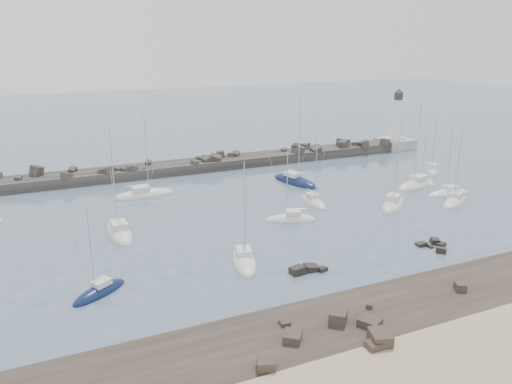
# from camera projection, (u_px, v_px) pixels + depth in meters

# --- Properties ---
(ground) EXTENTS (400.00, 400.00, 0.00)m
(ground) POSITION_uv_depth(u_px,v_px,m) (296.00, 235.00, 66.30)
(ground) COLOR #485D71
(ground) RESTS_ON ground
(sand_strip) EXTENTS (140.00, 14.00, 1.00)m
(sand_strip) POSITION_uv_depth(u_px,v_px,m) (494.00, 379.00, 38.42)
(sand_strip) COLOR tan
(sand_strip) RESTS_ON ground
(rock_shelf) EXTENTS (140.00, 12.01, 2.12)m
(rock_shelf) POSITION_uv_depth(u_px,v_px,m) (407.00, 315.00, 47.09)
(rock_shelf) COLOR #2C231E
(rock_shelf) RESTS_ON ground
(rock_cluster_near) EXTENTS (4.37, 2.32, 1.67)m
(rock_cluster_near) POSITION_uv_depth(u_px,v_px,m) (307.00, 271.00, 56.01)
(rock_cluster_near) COLOR black
(rock_cluster_near) RESTS_ON ground
(rock_cluster_far) EXTENTS (3.50, 4.07, 1.35)m
(rock_cluster_far) POSITION_uv_depth(u_px,v_px,m) (433.00, 247.00, 62.41)
(rock_cluster_far) COLOR black
(rock_cluster_far) RESTS_ON ground
(breakwater) EXTENTS (115.00, 7.76, 5.18)m
(breakwater) POSITION_uv_depth(u_px,v_px,m) (170.00, 171.00, 96.54)
(breakwater) COLOR #2E2C29
(breakwater) RESTS_ON ground
(lighthouse) EXTENTS (7.00, 7.00, 14.60)m
(lighthouse) POSITION_uv_depth(u_px,v_px,m) (395.00, 135.00, 116.83)
(lighthouse) COLOR #9A9A95
(lighthouse) RESTS_ON ground
(sailboat_2) EXTENTS (6.58, 5.30, 10.48)m
(sailboat_2) POSITION_uv_depth(u_px,v_px,m) (100.00, 292.00, 51.10)
(sailboat_2) COLOR #0F1A3E
(sailboat_2) RESTS_ON ground
(sailboat_3) EXTENTS (3.22, 9.68, 15.22)m
(sailboat_3) POSITION_uv_depth(u_px,v_px,m) (119.00, 233.00, 66.61)
(sailboat_3) COLOR silver
(sailboat_3) RESTS_ON ground
(sailboat_4) EXTENTS (9.84, 3.09, 15.41)m
(sailboat_4) POSITION_uv_depth(u_px,v_px,m) (144.00, 195.00, 82.45)
(sailboat_4) COLOR silver
(sailboat_4) RESTS_ON ground
(sailboat_5) EXTENTS (7.64, 4.78, 11.70)m
(sailboat_5) POSITION_uv_depth(u_px,v_px,m) (291.00, 220.00, 71.32)
(sailboat_5) COLOR silver
(sailboat_5) RESTS_ON ground
(sailboat_6) EXTENTS (2.61, 7.37, 11.64)m
(sailboat_6) POSITION_uv_depth(u_px,v_px,m) (313.00, 202.00, 78.79)
(sailboat_6) COLOR silver
(sailboat_6) RESTS_ON ground
(sailboat_7) EXTENTS (8.99, 8.22, 14.85)m
(sailboat_7) POSITION_uv_depth(u_px,v_px,m) (393.00, 204.00, 77.88)
(sailboat_7) COLOR silver
(sailboat_7) RESTS_ON ground
(sailboat_8) EXTENTS (5.88, 11.05, 16.60)m
(sailboat_8) POSITION_uv_depth(u_px,v_px,m) (295.00, 182.00, 89.93)
(sailboat_8) COLOR #0F1A3E
(sailboat_8) RESTS_ON ground
(sailboat_9) EXTENTS (8.08, 3.19, 12.56)m
(sailboat_9) POSITION_uv_depth(u_px,v_px,m) (449.00, 194.00, 82.94)
(sailboat_9) COLOR silver
(sailboat_9) RESTS_ON ground
(sailboat_10) EXTENTS (3.21, 6.77, 10.44)m
(sailboat_10) POSITION_uv_depth(u_px,v_px,m) (423.00, 181.00, 90.57)
(sailboat_10) COLOR silver
(sailboat_10) RESTS_ON ground
(sailboat_11) EXTENTS (8.55, 6.29, 13.19)m
(sailboat_11) POSITION_uv_depth(u_px,v_px,m) (455.00, 202.00, 79.13)
(sailboat_11) COLOR silver
(sailboat_11) RESTS_ON ground
(sailboat_12) EXTENTS (6.09, 6.82, 11.41)m
(sailboat_12) POSITION_uv_depth(u_px,v_px,m) (432.00, 171.00, 97.22)
(sailboat_12) COLOR silver
(sailboat_12) RESTS_ON ground
(sailboat_13) EXTENTS (10.46, 5.87, 15.79)m
(sailboat_13) POSITION_uv_depth(u_px,v_px,m) (416.00, 185.00, 87.81)
(sailboat_13) COLOR silver
(sailboat_13) RESTS_ON ground
(sailboat_14) EXTENTS (4.82, 8.82, 13.26)m
(sailboat_14) POSITION_uv_depth(u_px,v_px,m) (244.00, 261.00, 58.26)
(sailboat_14) COLOR silver
(sailboat_14) RESTS_ON ground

